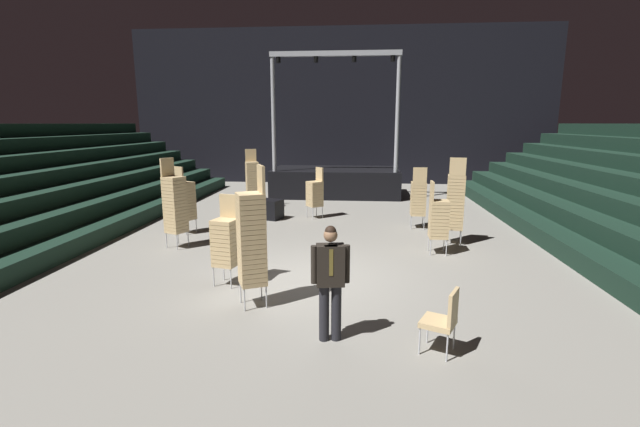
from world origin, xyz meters
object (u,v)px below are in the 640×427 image
object	(u,v)px
chair_stack_rear_centre	(185,200)
chair_stack_front_left	(438,218)
chair_stack_mid_right	(175,204)
equipment_road_case	(268,209)
stage_riser	(336,180)
chair_stack_mid_centre	(315,193)
man_with_tie	(330,277)
loose_chair_near_man	(443,318)
chair_stack_front_right	(252,238)
chair_stack_aisle_left	(226,241)
chair_stack_mid_left	(455,201)
chair_stack_rear_right	(418,198)
chair_stack_rear_left	(252,179)

from	to	relation	value
chair_stack_rear_centre	chair_stack_front_left	bearing A→B (deg)	16.61
chair_stack_mid_right	equipment_road_case	bearing A→B (deg)	-179.66
stage_riser	chair_stack_mid_centre	size ratio (longest dim) A/B	3.49
man_with_tie	loose_chair_near_man	xyz separation A→B (m)	(1.58, -0.25, -0.45)
chair_stack_front_right	chair_stack_aisle_left	distance (m)	1.29
chair_stack_mid_left	equipment_road_case	world-z (taller)	chair_stack_mid_left
chair_stack_front_right	chair_stack_mid_centre	xyz separation A→B (m)	(0.36, 7.40, -0.38)
chair_stack_front_left	chair_stack_mid_left	bearing A→B (deg)	149.79
chair_stack_front_right	chair_stack_rear_right	distance (m)	7.19
chair_stack_rear_left	chair_stack_rear_centre	size ratio (longest dim) A/B	1.13
chair_stack_front_left	chair_stack_rear_left	bearing A→B (deg)	-131.03
man_with_tie	chair_stack_mid_left	world-z (taller)	chair_stack_mid_left
chair_stack_mid_left	loose_chair_near_man	bearing A→B (deg)	-93.01
chair_stack_front_left	loose_chair_near_man	size ratio (longest dim) A/B	1.90
man_with_tie	chair_stack_rear_right	size ratio (longest dim) A/B	0.93
stage_riser	chair_stack_front_right	world-z (taller)	stage_riser
chair_stack_mid_centre	chair_stack_rear_right	world-z (taller)	chair_stack_rear_right
chair_stack_aisle_left	loose_chair_near_man	xyz separation A→B (m)	(3.77, -2.37, -0.37)
man_with_tie	chair_stack_rear_left	xyz separation A→B (m)	(-3.56, 10.01, 0.12)
loose_chair_near_man	chair_stack_front_left	bearing A→B (deg)	16.25
chair_stack_front_left	loose_chair_near_man	distance (m)	4.97
chair_stack_aisle_left	stage_riser	bearing A→B (deg)	-84.61
chair_stack_mid_right	chair_stack_aisle_left	xyz separation A→B (m)	(2.08, -2.50, -0.25)
chair_stack_mid_centre	chair_stack_mid_right	bearing A→B (deg)	103.14
chair_stack_rear_centre	loose_chair_near_man	world-z (taller)	chair_stack_rear_centre
chair_stack_mid_left	chair_stack_aisle_left	bearing A→B (deg)	-135.74
chair_stack_front_left	chair_stack_front_right	distance (m)	5.16
chair_stack_mid_left	equipment_road_case	bearing A→B (deg)	164.50
chair_stack_mid_right	chair_stack_mid_centre	world-z (taller)	chair_stack_mid_right
chair_stack_rear_centre	equipment_road_case	distance (m)	3.01
loose_chair_near_man	chair_stack_rear_left	bearing A→B (deg)	51.76
chair_stack_rear_left	loose_chair_near_man	xyz separation A→B (m)	(5.15, -10.26, -0.58)
chair_stack_rear_right	equipment_road_case	distance (m)	4.96
stage_riser	chair_stack_front_left	xyz separation A→B (m)	(2.96, -8.83, 0.22)
chair_stack_aisle_left	chair_stack_rear_left	bearing A→B (deg)	-66.82
chair_stack_rear_centre	loose_chair_near_man	bearing A→B (deg)	-17.22
man_with_tie	equipment_road_case	distance (m)	8.70
chair_stack_mid_left	chair_stack_rear_right	bearing A→B (deg)	122.87
chair_stack_mid_centre	equipment_road_case	distance (m)	1.67
stage_riser	chair_stack_rear_centre	distance (m)	8.38
loose_chair_near_man	chair_stack_front_right	bearing A→B (deg)	90.28
chair_stack_mid_centre	chair_stack_rear_centre	size ratio (longest dim) A/B	0.87
chair_stack_rear_left	equipment_road_case	xyz separation A→B (m)	(0.94, -1.74, -0.78)
chair_stack_front_left	chair_stack_mid_centre	bearing A→B (deg)	-137.57
chair_stack_front_left	equipment_road_case	xyz separation A→B (m)	(-4.97, 3.63, -0.58)
man_with_tie	chair_stack_rear_centre	size ratio (longest dim) A/B	0.89
chair_stack_front_left	chair_stack_rear_centre	bearing A→B (deg)	-100.72
chair_stack_front_right	chair_stack_mid_right	xyz separation A→B (m)	(-2.85, 3.49, -0.08)
chair_stack_front_left	chair_stack_mid_centre	size ratio (longest dim) A/B	1.05
chair_stack_rear_left	chair_stack_aisle_left	world-z (taller)	chair_stack_rear_left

